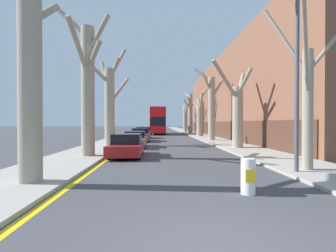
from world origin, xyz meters
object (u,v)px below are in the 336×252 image
(double_decker_bus, at_px, (158,120))
(parked_car_1, at_px, (135,139))
(street_tree_left_2, at_px, (110,100))
(street_tree_right_2, at_px, (211,106))
(street_tree_left_0, at_px, (30,58))
(street_tree_left_1, at_px, (87,82))
(street_tree_right_4, at_px, (190,112))
(street_tree_right_5, at_px, (185,118))
(street_tree_right_0, at_px, (308,97))
(lamp_post, at_px, (294,68))
(street_tree_right_3, at_px, (200,115))
(street_tree_right_1, at_px, (237,111))
(parked_car_0, at_px, (127,146))
(parked_car_2, at_px, (141,135))
(traffic_bollard, at_px, (248,176))
(parked_car_3, at_px, (144,133))

(double_decker_bus, relative_size, parked_car_1, 2.51)
(street_tree_left_2, bearing_deg, street_tree_right_2, 28.05)
(street_tree_left_0, relative_size, street_tree_left_1, 0.99)
(street_tree_right_4, bearing_deg, street_tree_right_5, 88.89)
(street_tree_left_0, relative_size, street_tree_right_5, 1.29)
(street_tree_right_2, relative_size, parked_car_1, 1.78)
(street_tree_right_0, height_order, street_tree_right_5, street_tree_right_0)
(street_tree_right_2, xyz_separation_m, double_decker_bus, (-5.74, 17.99, -1.22))
(street_tree_right_5, bearing_deg, street_tree_right_2, -90.16)
(street_tree_right_4, bearing_deg, street_tree_left_0, -104.64)
(street_tree_right_2, bearing_deg, lamp_post, -92.13)
(street_tree_left_2, bearing_deg, street_tree_right_3, 54.11)
(street_tree_right_0, xyz_separation_m, street_tree_right_1, (0.11, 9.39, -0.14))
(street_tree_left_0, distance_m, street_tree_right_2, 21.93)
(street_tree_right_1, height_order, parked_car_0, street_tree_right_1)
(street_tree_left_0, bearing_deg, street_tree_right_2, 63.43)
(double_decker_bus, relative_size, parked_car_0, 2.58)
(street_tree_left_0, height_order, street_tree_left_1, street_tree_left_1)
(street_tree_right_0, bearing_deg, street_tree_right_4, 90.23)
(parked_car_2, relative_size, lamp_post, 0.64)
(street_tree_left_1, height_order, double_decker_bus, street_tree_left_1)
(lamp_post, bearing_deg, street_tree_right_2, 87.87)
(traffic_bollard, bearing_deg, parked_car_3, 99.07)
(street_tree_right_4, xyz_separation_m, double_decker_bus, (-5.64, 0.45, -1.32))
(street_tree_left_2, xyz_separation_m, parked_car_3, (2.30, 11.02, -3.28))
(parked_car_2, bearing_deg, traffic_bollard, -78.40)
(parked_car_3, relative_size, lamp_post, 0.60)
(street_tree_left_0, height_order, street_tree_right_1, street_tree_left_0)
(street_tree_right_2, bearing_deg, street_tree_left_2, -151.95)
(street_tree_right_1, distance_m, lamp_post, 9.78)
(street_tree_right_1, distance_m, street_tree_right_4, 26.23)
(street_tree_right_2, bearing_deg, street_tree_right_3, 88.80)
(street_tree_right_2, height_order, parked_car_1, street_tree_right_2)
(street_tree_right_3, relative_size, parked_car_2, 1.48)
(street_tree_right_3, height_order, double_decker_bus, street_tree_right_3)
(traffic_bollard, bearing_deg, street_tree_right_2, 80.95)
(double_decker_bus, xyz_separation_m, parked_car_1, (-1.86, -24.85, -1.93))
(street_tree_right_2, relative_size, parked_car_0, 1.84)
(street_tree_left_1, bearing_deg, parked_car_3, 83.52)
(double_decker_bus, height_order, parked_car_3, double_decker_bus)
(parked_car_0, bearing_deg, parked_car_3, 90.00)
(street_tree_right_4, bearing_deg, double_decker_bus, 175.46)
(street_tree_right_2, bearing_deg, parked_car_3, 142.91)
(street_tree_left_2, relative_size, parked_car_1, 1.97)
(street_tree_right_4, xyz_separation_m, traffic_bollard, (-3.24, -38.49, -3.39))
(street_tree_right_3, relative_size, parked_car_0, 1.54)
(double_decker_bus, height_order, parked_car_1, double_decker_bus)
(lamp_post, bearing_deg, street_tree_right_4, 89.07)
(street_tree_left_1, distance_m, double_decker_bus, 31.46)
(street_tree_left_0, bearing_deg, street_tree_right_3, 70.54)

